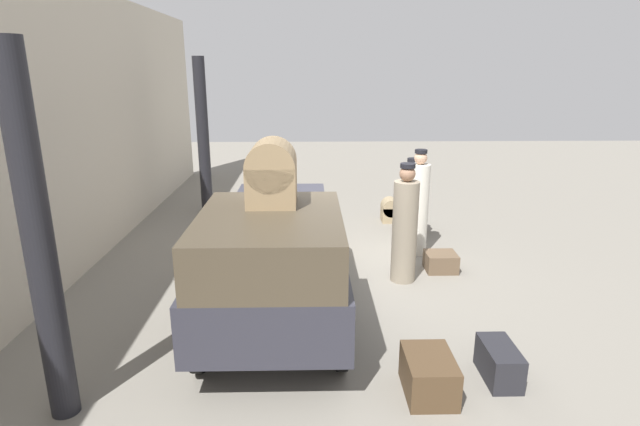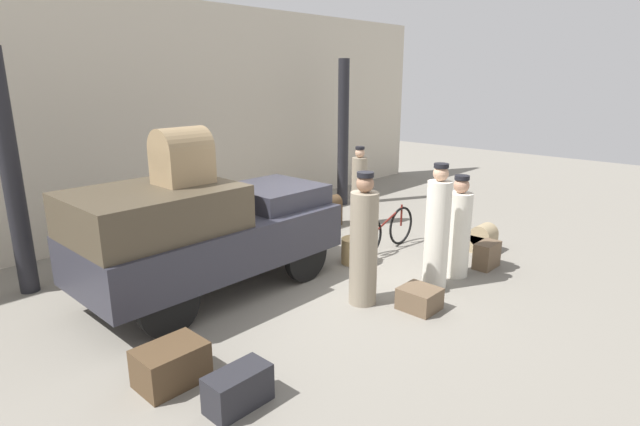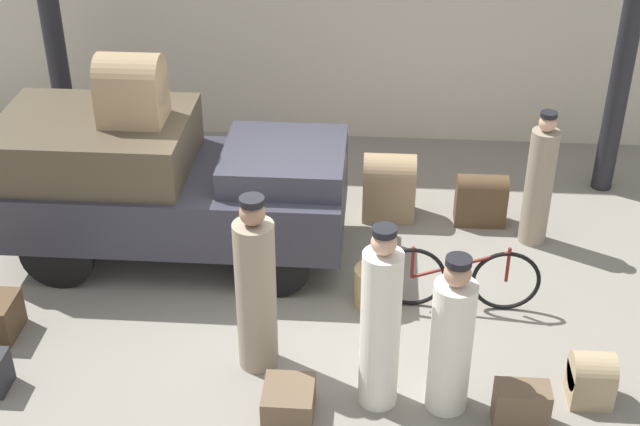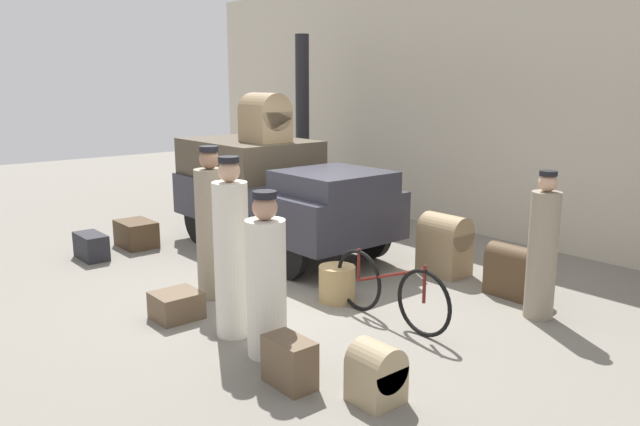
{
  "view_description": "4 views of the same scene",
  "coord_description": "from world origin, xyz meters",
  "px_view_note": "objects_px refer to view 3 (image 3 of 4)",
  "views": [
    {
      "loc": [
        -7.47,
        0.38,
        3.18
      ],
      "look_at": [
        0.2,
        0.2,
        0.95
      ],
      "focal_mm": 28.0,
      "sensor_mm": 36.0,
      "label": 1
    },
    {
      "loc": [
        -5.37,
        -5.0,
        3.05
      ],
      "look_at": [
        0.2,
        0.2,
        0.95
      ],
      "focal_mm": 28.0,
      "sensor_mm": 36.0,
      "label": 2
    },
    {
      "loc": [
        0.77,
        -7.72,
        5.69
      ],
      "look_at": [
        0.2,
        0.2,
        0.95
      ],
      "focal_mm": 50.0,
      "sensor_mm": 36.0,
      "label": 3
    },
    {
      "loc": [
        6.11,
        -4.76,
        2.61
      ],
      "look_at": [
        0.2,
        0.2,
        0.95
      ],
      "focal_mm": 35.0,
      "sensor_mm": 36.0,
      "label": 4
    }
  ],
  "objects_px": {
    "trunk_barrel_dark": "(389,185)",
    "trunk_on_truck_roof": "(131,89)",
    "porter_with_bicycle": "(539,183)",
    "bicycle": "(459,278)",
    "porter_lifting_near_truck": "(256,291)",
    "wicker_basket": "(375,286)",
    "truck": "(163,180)",
    "porter_standing_middle": "(451,341)",
    "porter_carrying_trunk": "(380,325)",
    "suitcase_small_leather": "(521,406)",
    "trunk_large_brown": "(289,401)",
    "trunk_umber_medium": "(591,378)",
    "suitcase_tan_flat": "(481,198)"
  },
  "relations": [
    {
      "from": "trunk_umber_medium",
      "to": "trunk_on_truck_roof",
      "type": "bearing_deg",
      "value": 154.79
    },
    {
      "from": "bicycle",
      "to": "wicker_basket",
      "type": "relative_size",
      "value": 3.86
    },
    {
      "from": "suitcase_small_leather",
      "to": "trunk_large_brown",
      "type": "height_order",
      "value": "suitcase_small_leather"
    },
    {
      "from": "trunk_barrel_dark",
      "to": "trunk_on_truck_roof",
      "type": "xyz_separation_m",
      "value": [
        -2.76,
        -1.0,
        1.59
      ]
    },
    {
      "from": "truck",
      "to": "trunk_barrel_dark",
      "type": "distance_m",
      "value": 2.76
    },
    {
      "from": "porter_carrying_trunk",
      "to": "trunk_barrel_dark",
      "type": "height_order",
      "value": "porter_carrying_trunk"
    },
    {
      "from": "trunk_barrel_dark",
      "to": "trunk_on_truck_roof",
      "type": "distance_m",
      "value": 3.34
    },
    {
      "from": "porter_with_bicycle",
      "to": "suitcase_tan_flat",
      "type": "height_order",
      "value": "porter_with_bicycle"
    },
    {
      "from": "bicycle",
      "to": "trunk_large_brown",
      "type": "relative_size",
      "value": 3.43
    },
    {
      "from": "porter_with_bicycle",
      "to": "suitcase_small_leather",
      "type": "height_order",
      "value": "porter_with_bicycle"
    },
    {
      "from": "porter_with_bicycle",
      "to": "trunk_on_truck_roof",
      "type": "xyz_separation_m",
      "value": [
        -4.46,
        -0.55,
        1.26
      ]
    },
    {
      "from": "truck",
      "to": "porter_standing_middle",
      "type": "xyz_separation_m",
      "value": [
        3.07,
        -2.34,
        -0.21
      ]
    },
    {
      "from": "truck",
      "to": "porter_standing_middle",
      "type": "relative_size",
      "value": 2.35
    },
    {
      "from": "porter_carrying_trunk",
      "to": "trunk_large_brown",
      "type": "height_order",
      "value": "porter_carrying_trunk"
    },
    {
      "from": "suitcase_small_leather",
      "to": "suitcase_tan_flat",
      "type": "height_order",
      "value": "suitcase_tan_flat"
    },
    {
      "from": "truck",
      "to": "trunk_large_brown",
      "type": "xyz_separation_m",
      "value": [
        1.65,
        -2.57,
        -0.79
      ]
    },
    {
      "from": "trunk_on_truck_roof",
      "to": "porter_standing_middle",
      "type": "bearing_deg",
      "value": -35.26
    },
    {
      "from": "porter_carrying_trunk",
      "to": "suitcase_small_leather",
      "type": "height_order",
      "value": "porter_carrying_trunk"
    },
    {
      "from": "porter_carrying_trunk",
      "to": "porter_lifting_near_truck",
      "type": "distance_m",
      "value": 1.24
    },
    {
      "from": "porter_lifting_near_truck",
      "to": "suitcase_tan_flat",
      "type": "bearing_deg",
      "value": 49.93
    },
    {
      "from": "porter_standing_middle",
      "to": "suitcase_tan_flat",
      "type": "relative_size",
      "value": 2.49
    },
    {
      "from": "wicker_basket",
      "to": "porter_lifting_near_truck",
      "type": "distance_m",
      "value": 1.64
    },
    {
      "from": "wicker_basket",
      "to": "porter_standing_middle",
      "type": "xyz_separation_m",
      "value": [
        0.68,
        -1.5,
        0.51
      ]
    },
    {
      "from": "porter_with_bicycle",
      "to": "trunk_on_truck_roof",
      "type": "relative_size",
      "value": 2.21
    },
    {
      "from": "truck",
      "to": "wicker_basket",
      "type": "xyz_separation_m",
      "value": [
        2.39,
        -0.84,
        -0.73
      ]
    },
    {
      "from": "bicycle",
      "to": "porter_carrying_trunk",
      "type": "bearing_deg",
      "value": -118.69
    },
    {
      "from": "bicycle",
      "to": "porter_lifting_near_truck",
      "type": "xyz_separation_m",
      "value": [
        -1.97,
        -1.03,
        0.48
      ]
    },
    {
      "from": "porter_standing_middle",
      "to": "bicycle",
      "type": "bearing_deg",
      "value": 82.88
    },
    {
      "from": "trunk_umber_medium",
      "to": "trunk_barrel_dark",
      "type": "bearing_deg",
      "value": 120.39
    },
    {
      "from": "truck",
      "to": "trunk_umber_medium",
      "type": "xyz_separation_m",
      "value": [
        4.38,
        -2.18,
        -0.69
      ]
    },
    {
      "from": "wicker_basket",
      "to": "trunk_large_brown",
      "type": "height_order",
      "value": "wicker_basket"
    },
    {
      "from": "porter_lifting_near_truck",
      "to": "suitcase_tan_flat",
      "type": "relative_size",
      "value": 2.86
    },
    {
      "from": "trunk_barrel_dark",
      "to": "porter_lifting_near_truck",
      "type": "bearing_deg",
      "value": -113.2
    },
    {
      "from": "porter_carrying_trunk",
      "to": "trunk_large_brown",
      "type": "distance_m",
      "value": 1.09
    },
    {
      "from": "porter_standing_middle",
      "to": "porter_lifting_near_truck",
      "type": "xyz_separation_m",
      "value": [
        -1.78,
        0.46,
        0.12
      ]
    },
    {
      "from": "trunk_large_brown",
      "to": "trunk_umber_medium",
      "type": "bearing_deg",
      "value": 8.22
    },
    {
      "from": "suitcase_small_leather",
      "to": "trunk_on_truck_roof",
      "type": "bearing_deg",
      "value": 147.08
    },
    {
      "from": "bicycle",
      "to": "porter_standing_middle",
      "type": "distance_m",
      "value": 1.55
    },
    {
      "from": "porter_lifting_near_truck",
      "to": "trunk_umber_medium",
      "type": "xyz_separation_m",
      "value": [
        3.1,
        -0.3,
        -0.6
      ]
    },
    {
      "from": "trunk_barrel_dark",
      "to": "suitcase_tan_flat",
      "type": "xyz_separation_m",
      "value": [
        1.11,
        -0.09,
        -0.09
      ]
    },
    {
      "from": "truck",
      "to": "trunk_large_brown",
      "type": "relative_size",
      "value": 7.64
    },
    {
      "from": "wicker_basket",
      "to": "porter_carrying_trunk",
      "type": "bearing_deg",
      "value": -87.7
    },
    {
      "from": "porter_lifting_near_truck",
      "to": "wicker_basket",
      "type": "bearing_deg",
      "value": 43.58
    },
    {
      "from": "truck",
      "to": "porter_with_bicycle",
      "type": "relative_size",
      "value": 2.28
    },
    {
      "from": "porter_lifting_near_truck",
      "to": "porter_standing_middle",
      "type": "bearing_deg",
      "value": -14.46
    },
    {
      "from": "trunk_large_brown",
      "to": "porter_with_bicycle",
      "type": "bearing_deg",
      "value": 50.47
    },
    {
      "from": "wicker_basket",
      "to": "porter_carrying_trunk",
      "type": "relative_size",
      "value": 0.23
    },
    {
      "from": "trunk_barrel_dark",
      "to": "wicker_basket",
      "type": "bearing_deg",
      "value": -94.25
    },
    {
      "from": "wicker_basket",
      "to": "porter_lifting_near_truck",
      "type": "height_order",
      "value": "porter_lifting_near_truck"
    },
    {
      "from": "porter_carrying_trunk",
      "to": "porter_lifting_near_truck",
      "type": "xyz_separation_m",
      "value": [
        -1.16,
        0.45,
        -0.01
      ]
    }
  ]
}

